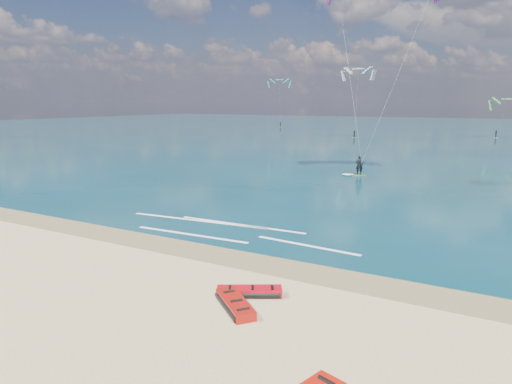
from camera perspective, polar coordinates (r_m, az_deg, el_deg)
ground at (r=56.40m, az=16.28°, el=3.38°), size 320.00×320.00×0.00m
wet_sand_strip at (r=22.57m, az=-5.33°, el=-7.68°), size 320.00×2.40×0.01m
sea at (r=119.44m, az=23.18°, el=6.88°), size 320.00×200.00×0.04m
packed_kite_left at (r=17.94m, az=-0.83°, el=-12.80°), size 2.82×2.18×0.36m
packed_kite_mid at (r=16.94m, az=-2.61°, el=-14.33°), size 2.70×2.51×0.39m
kitesurfer_main at (r=43.00m, az=14.32°, el=15.09°), size 11.38×8.77×20.00m
shoreline_foam at (r=26.56m, az=-3.67°, el=-4.64°), size 15.42×3.68×0.01m
distant_kites at (r=98.54m, az=18.86°, el=9.80°), size 91.64×35.56×13.30m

